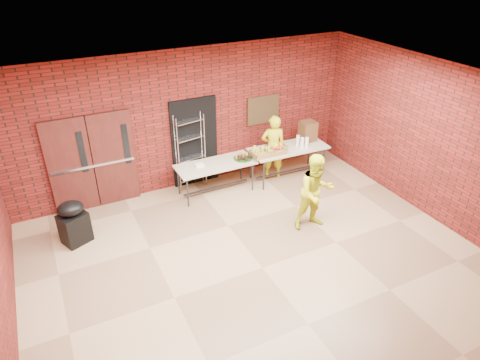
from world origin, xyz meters
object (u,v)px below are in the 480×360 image
object	(u,v)px
table_left	(215,166)
table_right	(288,150)
covered_grill	(74,222)
volunteer_man	(316,192)
coffee_dispenser	(308,131)
volunteer_woman	(273,147)
wire_rack	(191,152)

from	to	relation	value
table_left	table_right	distance (m)	1.89
table_left	covered_grill	distance (m)	3.23
volunteer_man	covered_grill	bearing A→B (deg)	167.02
coffee_dispenser	table_left	bearing A→B (deg)	-178.30
volunteer_woman	covered_grill	bearing A→B (deg)	26.29
covered_grill	volunteer_woman	bearing A→B (deg)	-16.38
table_left	volunteer_woman	distance (m)	1.55
wire_rack	volunteer_woman	size ratio (longest dim) A/B	1.12
volunteer_woman	wire_rack	bearing A→B (deg)	6.23
table_right	volunteer_woman	size ratio (longest dim) A/B	1.21
coffee_dispenser	covered_grill	size ratio (longest dim) A/B	0.55
table_right	covered_grill	xyz separation A→B (m)	(-5.06, -0.43, -0.27)
volunteer_woman	volunteer_man	world-z (taller)	same
table_right	covered_grill	size ratio (longest dim) A/B	2.15
covered_grill	volunteer_woman	distance (m)	4.77
coffee_dispenser	covered_grill	bearing A→B (deg)	-174.19
table_right	table_left	bearing A→B (deg)	179.75
wire_rack	coffee_dispenser	world-z (taller)	wire_rack
table_right	volunteer_woman	bearing A→B (deg)	158.92
table_right	coffee_dispenser	distance (m)	0.73
volunteer_man	coffee_dispenser	bearing A→B (deg)	66.61
wire_rack	volunteer_man	world-z (taller)	wire_rack
volunteer_woman	volunteer_man	size ratio (longest dim) A/B	1.00
table_left	covered_grill	xyz separation A→B (m)	(-3.18, -0.51, -0.23)
table_left	table_right	bearing A→B (deg)	-2.58
table_right	covered_grill	world-z (taller)	covered_grill
table_left	volunteer_man	xyz separation A→B (m)	(1.24, -2.12, 0.12)
table_left	volunteer_man	bearing A→B (deg)	-59.92
table_right	volunteer_man	xyz separation A→B (m)	(-0.65, -2.04, 0.08)
covered_grill	volunteer_man	xyz separation A→B (m)	(4.42, -1.61, 0.35)
coffee_dispenser	volunteer_man	distance (m)	2.55
table_left	table_right	xyz separation A→B (m)	(1.88, -0.08, 0.04)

